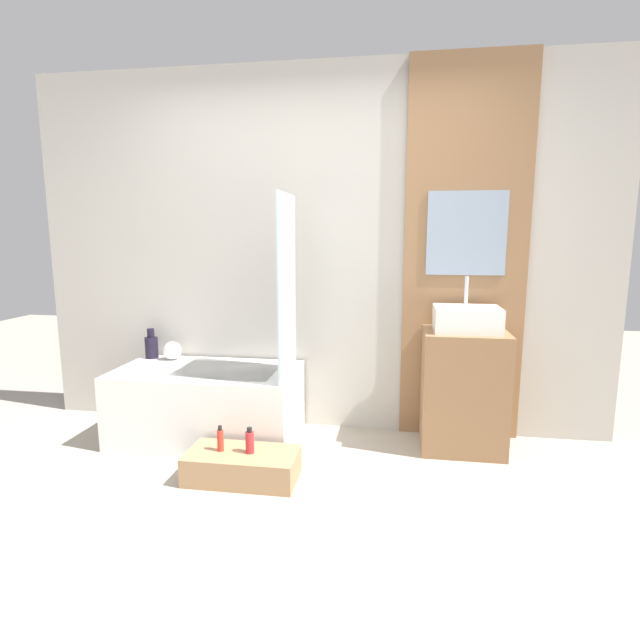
{
  "coord_description": "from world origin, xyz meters",
  "views": [
    {
      "loc": [
        0.59,
        -2.01,
        1.42
      ],
      "look_at": [
        0.17,
        0.71,
        0.95
      ],
      "focal_mm": 28.0,
      "sensor_mm": 36.0,
      "label": 1
    }
  ],
  "objects_px": {
    "vase_round_light": "(172,351)",
    "bottle_soap_primary": "(220,440)",
    "bathtub": "(208,404)",
    "bottle_soap_secondary": "(250,441)",
    "wooden_step_bench": "(242,466)",
    "sink": "(467,319)",
    "vase_tall_dark": "(152,346)"
  },
  "relations": [
    {
      "from": "bathtub",
      "to": "bottle_soap_primary",
      "type": "xyz_separation_m",
      "value": [
        0.29,
        -0.55,
        -0.02
      ]
    },
    {
      "from": "vase_round_light",
      "to": "bottle_soap_secondary",
      "type": "relative_size",
      "value": 0.87
    },
    {
      "from": "bathtub",
      "to": "bottle_soap_secondary",
      "type": "relative_size",
      "value": 8.13
    },
    {
      "from": "vase_round_light",
      "to": "bottle_soap_primary",
      "type": "bearing_deg",
      "value": -50.16
    },
    {
      "from": "sink",
      "to": "bottle_soap_primary",
      "type": "height_order",
      "value": "sink"
    },
    {
      "from": "bottle_soap_secondary",
      "to": "vase_tall_dark",
      "type": "bearing_deg",
      "value": 141.5
    },
    {
      "from": "bathtub",
      "to": "bottle_soap_secondary",
      "type": "bearing_deg",
      "value": -49.39
    },
    {
      "from": "sink",
      "to": "bottle_soap_secondary",
      "type": "distance_m",
      "value": 1.58
    },
    {
      "from": "bathtub",
      "to": "vase_round_light",
      "type": "xyz_separation_m",
      "value": [
        -0.36,
        0.23,
        0.32
      ]
    },
    {
      "from": "wooden_step_bench",
      "to": "vase_tall_dark",
      "type": "height_order",
      "value": "vase_tall_dark"
    },
    {
      "from": "wooden_step_bench",
      "to": "sink",
      "type": "xyz_separation_m",
      "value": [
        1.33,
        0.66,
        0.8
      ]
    },
    {
      "from": "bathtub",
      "to": "sink",
      "type": "relative_size",
      "value": 3.0
    },
    {
      "from": "wooden_step_bench",
      "to": "sink",
      "type": "height_order",
      "value": "sink"
    },
    {
      "from": "wooden_step_bench",
      "to": "sink",
      "type": "distance_m",
      "value": 1.68
    },
    {
      "from": "wooden_step_bench",
      "to": "vase_round_light",
      "type": "xyz_separation_m",
      "value": [
        -0.78,
        0.78,
        0.49
      ]
    },
    {
      "from": "bathtub",
      "to": "vase_round_light",
      "type": "distance_m",
      "value": 0.53
    },
    {
      "from": "vase_round_light",
      "to": "sink",
      "type": "bearing_deg",
      "value": -3.25
    },
    {
      "from": "vase_tall_dark",
      "to": "vase_round_light",
      "type": "height_order",
      "value": "vase_tall_dark"
    },
    {
      "from": "bottle_soap_secondary",
      "to": "bottle_soap_primary",
      "type": "bearing_deg",
      "value": 180.0
    },
    {
      "from": "sink",
      "to": "vase_tall_dark",
      "type": "bearing_deg",
      "value": 176.52
    },
    {
      "from": "vase_tall_dark",
      "to": "bathtub",
      "type": "bearing_deg",
      "value": -24.92
    },
    {
      "from": "bathtub",
      "to": "bottle_soap_primary",
      "type": "bearing_deg",
      "value": -61.93
    },
    {
      "from": "wooden_step_bench",
      "to": "bottle_soap_primary",
      "type": "bearing_deg",
      "value": 180.0
    },
    {
      "from": "bottle_soap_primary",
      "to": "bottle_soap_secondary",
      "type": "distance_m",
      "value": 0.18
    },
    {
      "from": "bathtub",
      "to": "bottle_soap_secondary",
      "type": "distance_m",
      "value": 0.73
    },
    {
      "from": "wooden_step_bench",
      "to": "bathtub",
      "type": "bearing_deg",
      "value": 127.56
    },
    {
      "from": "bathtub",
      "to": "sink",
      "type": "xyz_separation_m",
      "value": [
        1.75,
        0.11,
        0.63
      ]
    },
    {
      "from": "wooden_step_bench",
      "to": "vase_tall_dark",
      "type": "bearing_deg",
      "value": 140.1
    },
    {
      "from": "sink",
      "to": "vase_tall_dark",
      "type": "relative_size",
      "value": 1.84
    },
    {
      "from": "bathtub",
      "to": "bottle_soap_secondary",
      "type": "height_order",
      "value": "bathtub"
    },
    {
      "from": "bottle_soap_primary",
      "to": "vase_tall_dark",
      "type": "bearing_deg",
      "value": 135.93
    },
    {
      "from": "wooden_step_bench",
      "to": "bottle_soap_secondary",
      "type": "relative_size",
      "value": 4.21
    }
  ]
}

